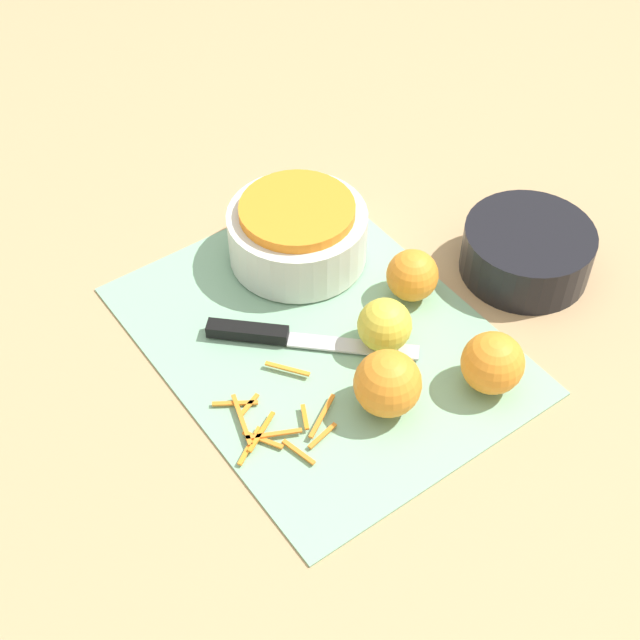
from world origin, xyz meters
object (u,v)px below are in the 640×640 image
(lemon, at_px, (385,325))
(orange_right, at_px, (493,363))
(bowl_speckled, at_px, (298,232))
(knife, at_px, (273,335))
(orange_left, at_px, (412,275))
(orange_back, at_px, (389,382))
(bowl_dark, at_px, (527,251))

(lemon, bearing_deg, orange_right, 26.94)
(bowl_speckled, bearing_deg, knife, -46.33)
(bowl_speckled, xyz_separation_m, lemon, (0.19, -0.01, -0.01))
(orange_left, bearing_deg, bowl_speckled, -152.50)
(bowl_speckled, xyz_separation_m, orange_left, (0.14, 0.07, -0.01))
(knife, xyz_separation_m, orange_left, (0.04, 0.18, 0.03))
(knife, distance_m, lemon, 0.14)
(bowl_speckled, height_order, orange_right, bowl_speckled)
(knife, bearing_deg, lemon, 4.59)
(knife, xyz_separation_m, lemon, (0.08, 0.10, 0.03))
(orange_back, relative_size, lemon, 1.17)
(knife, height_order, lemon, lemon)
(knife, relative_size, lemon, 3.06)
(orange_right, height_order, lemon, orange_right)
(knife, relative_size, orange_back, 2.61)
(orange_right, distance_m, lemon, 0.13)
(bowl_dark, xyz_separation_m, lemon, (-0.00, -0.23, 0.01))
(orange_right, bearing_deg, bowl_speckled, -169.94)
(bowl_dark, height_order, orange_back, orange_back)
(bowl_dark, bearing_deg, orange_back, -76.00)
(orange_back, bearing_deg, knife, -162.37)
(bowl_speckled, distance_m, orange_left, 0.16)
(bowl_speckled, height_order, knife, bowl_speckled)
(knife, height_order, orange_left, orange_left)
(orange_right, relative_size, orange_back, 0.95)
(bowl_speckled, xyz_separation_m, orange_right, (0.31, 0.05, -0.00))
(bowl_dark, height_order, orange_right, orange_right)
(orange_left, bearing_deg, lemon, -60.64)
(knife, bearing_deg, orange_right, -7.36)
(orange_left, bearing_deg, knife, -101.94)
(orange_left, distance_m, orange_right, 0.17)
(bowl_dark, height_order, lemon, lemon)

